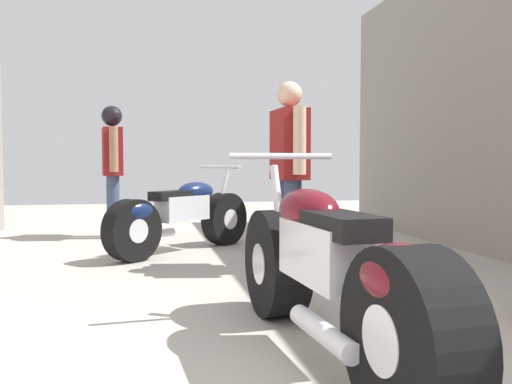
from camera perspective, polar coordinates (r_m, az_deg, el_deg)
ground_plane at (r=4.20m, az=-2.05°, el=-9.53°), size 16.88×16.88×0.00m
motorcycle_maroon_cruiser at (r=2.55m, az=7.63°, el=-8.58°), size 0.62×2.09×0.97m
motorcycle_black_naked at (r=5.58m, az=-8.03°, el=-2.54°), size 1.55×1.39×0.89m
mechanic_in_blue at (r=4.62m, az=3.53°, el=2.95°), size 0.25×0.64×1.60m
mechanic_with_helmet at (r=6.87m, az=-14.87°, el=3.39°), size 0.28×0.64×1.61m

